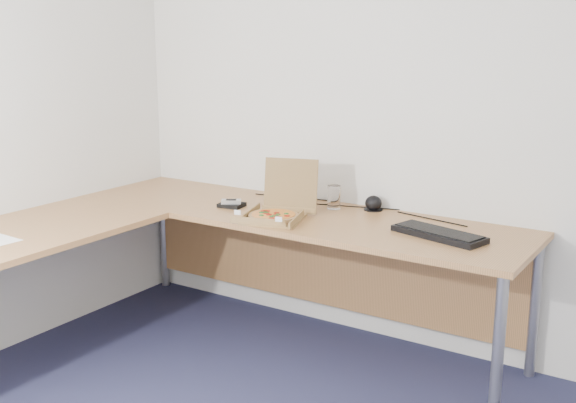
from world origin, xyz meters
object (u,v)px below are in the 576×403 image
Objects in this scene: wallet at (232,205)px; desk at (192,227)px; drinking_glass at (334,197)px; pizza_box at (275,213)px; keyboard at (439,234)px.

desk is at bearing -94.20° from wallet.
wallet is (-0.49, -0.26, -0.05)m from drinking_glass.
desk is 0.36m from wallet.
desk is 0.42m from pizza_box.
pizza_box reaches higher than wallet.
wallet reaches higher than desk.
pizza_box is 2.59× the size of wallet.
wallet is at bearing -151.60° from drinking_glass.
desk is 19.59× the size of wallet.
wallet is at bearing 93.53° from desk.
drinking_glass reaches higher than keyboard.
desk is at bearing -158.91° from pizza_box.
keyboard is (0.81, 0.14, -0.02)m from pizza_box.
keyboard is at bearing -17.76° from drinking_glass.
drinking_glass is 0.29× the size of keyboard.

